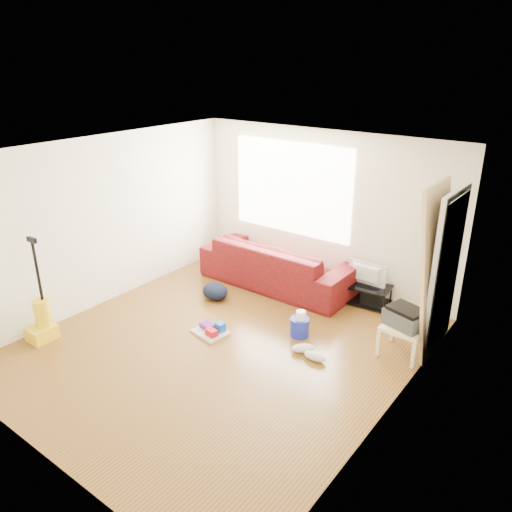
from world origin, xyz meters
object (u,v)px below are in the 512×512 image
Objects in this scene: vacuum at (42,321)px; backpack at (215,298)px; tv_stand at (364,293)px; sofa at (277,284)px; cleaning_tray at (211,330)px; side_table at (404,330)px; bucket at (299,335)px.

backpack is at bearing 64.63° from vacuum.
tv_stand is 0.58× the size of vacuum.
sofa is 1.11m from backpack.
cleaning_tray is at bearing -126.54° from tv_stand.
sofa is at bearing -175.12° from tv_stand.
side_table is 1.12× the size of backpack.
side_table reaches higher than sofa.
side_table is (2.43, -0.73, 0.34)m from sofa.
side_table is 1.38m from bucket.
tv_stand is at bearing 79.79° from bucket.
tv_stand is at bearing 44.60° from backpack.
cleaning_tray is at bearing -154.21° from side_table.
sofa is 1.79× the size of vacuum.
side_table is 2.94m from backpack.
sofa is 5.13× the size of cleaning_tray.
side_table is 1.00× the size of cleaning_tray.
backpack is at bearing 175.00° from bucket.
side_table reaches higher than bucket.
vacuum is at bearing -141.65° from bucket.
sofa reaches higher than tv_stand.
backpack is at bearing -174.75° from side_table.
cleaning_tray is at bearing -145.44° from bucket.
tv_stand is 3.21× the size of bucket.
vacuum is at bearing -139.61° from cleaning_tray.
bucket is at bearing -106.10° from tv_stand.
bucket is 1.20m from cleaning_tray.
backpack is at bearing -152.08° from tv_stand.
cleaning_tray is 1.05m from backpack.
side_table is 4.69m from vacuum.
side_table reaches higher than cleaning_tray.
side_table is at bearing 16.04° from backpack.
cleaning_tray reaches higher than backpack.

